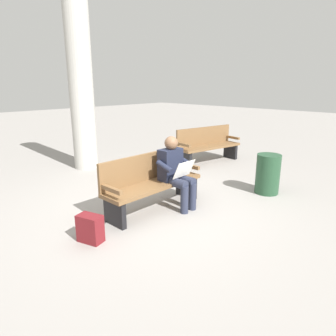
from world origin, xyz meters
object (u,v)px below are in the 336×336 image
bench_far (207,145)px  bench_near (151,182)px  support_pillar (81,83)px  person_seated (175,170)px  backpack (91,229)px  trash_bin (268,174)px

bench_far → bench_near: bearing=31.2°
bench_near → support_pillar: support_pillar is taller
person_seated → backpack: person_seated is taller
bench_far → trash_bin: 2.48m
bench_near → bench_far: same height
bench_near → backpack: (1.30, 0.23, -0.28)m
person_seated → support_pillar: (-0.29, -3.24, 1.38)m
backpack → bench_far: bench_far is taller
person_seated → trash_bin: person_seated is taller
bench_far → trash_bin: (1.10, 2.22, -0.09)m
backpack → bench_far: (-4.40, -1.44, 0.28)m
backpack → person_seated: bearing=-179.8°
backpack → trash_bin: (-3.31, 0.79, 0.19)m
person_seated → bench_near: bearing=-35.8°
bench_near → person_seated: (-0.33, 0.23, 0.17)m
bench_near → bench_far: 3.33m
bench_far → backpack: bearing=28.1°
person_seated → backpack: size_ratio=3.22×
bench_far → support_pillar: size_ratio=0.46×
support_pillar → trash_bin: size_ratio=5.43×
trash_bin → support_pillar: bearing=-71.0°
bench_far → trash_bin: bearing=73.7°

